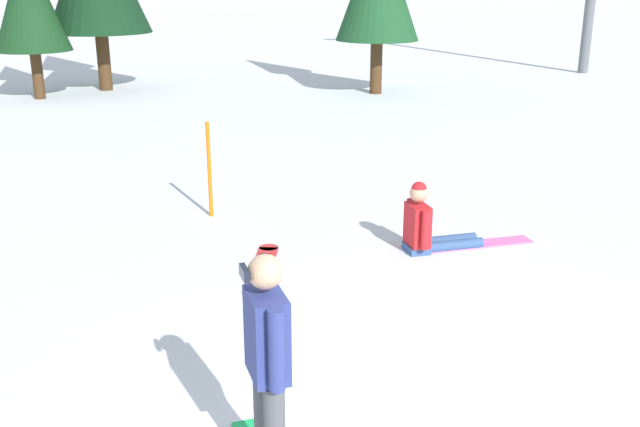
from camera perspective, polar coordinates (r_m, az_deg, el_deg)
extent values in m
cylinder|color=#4C4C51|center=(5.58, -4.40, -15.39)|extent=(0.15, 0.15, 0.85)
cube|color=navy|center=(5.07, -4.17, -9.45)|extent=(0.30, 0.43, 0.62)
cylinder|color=navy|center=(4.83, -3.42, -10.63)|extent=(0.11, 0.11, 0.58)
cylinder|color=navy|center=(5.28, -4.86, -8.01)|extent=(0.11, 0.11, 0.58)
sphere|color=tan|center=(4.86, -4.29, -4.56)|extent=(0.24, 0.24, 0.24)
cube|color=black|center=(4.83, -5.91, -4.64)|extent=(0.07, 0.17, 0.08)
cube|color=#335184|center=(9.80, 7.53, -2.68)|extent=(0.35, 0.41, 0.10)
cylinder|color=#335184|center=(10.07, 9.95, -2.06)|extent=(0.81, 0.30, 0.14)
cylinder|color=#335184|center=(9.90, 10.43, -2.44)|extent=(0.81, 0.30, 0.14)
cube|color=pink|center=(10.18, 12.21, -2.36)|extent=(1.57, 0.59, 0.02)
cube|color=red|center=(9.68, 7.61, -0.88)|extent=(0.32, 0.44, 0.55)
cylinder|color=red|center=(9.91, 7.04, -0.32)|extent=(0.11, 0.11, 0.52)
cylinder|color=red|center=(9.45, 8.22, -1.29)|extent=(0.11, 0.11, 0.52)
sphere|color=tan|center=(9.55, 7.72, 1.59)|extent=(0.24, 0.24, 0.24)
sphere|color=red|center=(9.54, 7.73, 1.88)|extent=(0.20, 0.20, 0.20)
cube|color=red|center=(9.18, -4.56, -4.31)|extent=(0.95, 1.37, 0.02)
cylinder|color=red|center=(8.53, -5.19, -6.17)|extent=(0.35, 0.35, 0.02)
cylinder|color=red|center=(9.84, -4.02, -2.70)|extent=(0.35, 0.35, 0.02)
cube|color=black|center=(8.96, -4.75, -4.56)|extent=(0.22, 0.24, 0.07)
cube|color=black|center=(9.36, -4.40, -3.54)|extent=(0.22, 0.24, 0.07)
cylinder|color=orange|center=(11.04, -8.62, 3.37)|extent=(0.06, 0.06, 1.45)
cylinder|color=#472D19|center=(23.02, -21.16, 10.04)|extent=(0.31, 0.31, 1.38)
cylinder|color=#472D19|center=(24.09, -16.50, 11.29)|extent=(0.40, 0.40, 1.76)
cylinder|color=#472D19|center=(22.53, 4.40, 11.32)|extent=(0.36, 0.36, 1.59)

